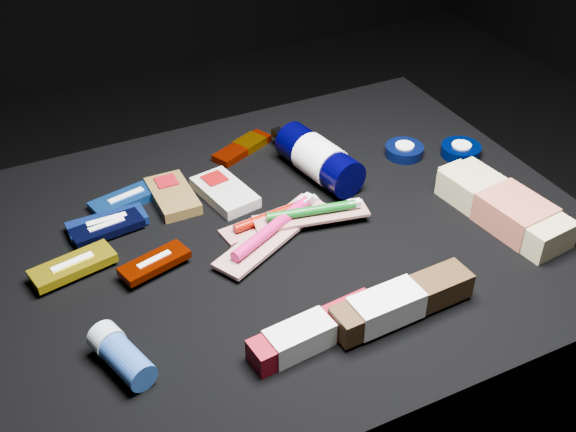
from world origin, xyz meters
name	(u,v)px	position (x,y,z in m)	size (l,w,h in m)	color
ground	(283,394)	(0.00, 0.00, 0.00)	(3.00, 3.00, 0.00)	black
cloth_table	(283,321)	(0.00, 0.00, 0.20)	(0.98, 0.78, 0.40)	black
luna_bar_0	(127,199)	(-0.20, 0.19, 0.41)	(0.13, 0.07, 0.02)	#13459C
luna_bar_1	(107,223)	(-0.25, 0.13, 0.41)	(0.13, 0.05, 0.02)	#153598
luna_bar_2	(107,228)	(-0.25, 0.12, 0.41)	(0.12, 0.06, 0.02)	black
luna_bar_3	(73,266)	(-0.32, 0.05, 0.41)	(0.13, 0.07, 0.02)	gold
luna_bar_4	(155,263)	(-0.21, 0.00, 0.42)	(0.11, 0.07, 0.01)	#6A1100
clif_bar_0	(172,194)	(-0.13, 0.17, 0.41)	(0.07, 0.12, 0.02)	brown
clif_bar_1	(223,191)	(-0.05, 0.14, 0.41)	(0.09, 0.13, 0.02)	#B0AFA8
power_bar	(245,146)	(0.05, 0.26, 0.41)	(0.13, 0.09, 0.02)	#6A1001
lotion_bottle	(319,159)	(0.13, 0.12, 0.44)	(0.10, 0.23, 0.07)	black
cream_tin_upper	(404,150)	(0.31, 0.11, 0.41)	(0.07, 0.07, 0.02)	black
cream_tin_lower	(461,150)	(0.40, 0.06, 0.41)	(0.07, 0.07, 0.02)	black
bodywash_bottle	(505,209)	(0.34, -0.13, 0.42)	(0.11, 0.25, 0.05)	#C4B681
deodorant_stick	(121,355)	(-0.31, -0.16, 0.42)	(0.07, 0.11, 0.04)	#224892
toothbrush_pack_0	(276,217)	(0.00, 0.03, 0.41)	(0.19, 0.06, 0.02)	beige
toothbrush_pack_1	(274,230)	(-0.02, -0.01, 0.42)	(0.23, 0.15, 0.03)	beige
toothbrush_pack_2	(313,213)	(0.05, 0.00, 0.42)	(0.19, 0.08, 0.02)	#AAA49E
toothpaste_carton_red	(310,334)	(-0.07, -0.23, 0.42)	(0.19, 0.06, 0.04)	maroon
toothpaste_carton_green	(397,304)	(0.06, -0.24, 0.43)	(0.22, 0.06, 0.04)	#34210F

